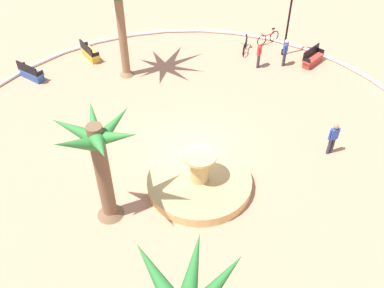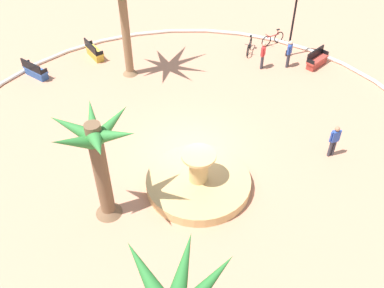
{
  "view_description": "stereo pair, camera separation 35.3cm",
  "coord_description": "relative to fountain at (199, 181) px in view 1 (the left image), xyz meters",
  "views": [
    {
      "loc": [
        -3.83,
        13.96,
        13.26
      ],
      "look_at": [
        -0.29,
        0.6,
        1.0
      ],
      "focal_mm": 40.21,
      "sensor_mm": 36.0,
      "label": 1
    },
    {
      "loc": [
        -4.17,
        13.87,
        13.26
      ],
      "look_at": [
        -0.29,
        0.6,
        1.0
      ],
      "focal_mm": 40.21,
      "sensor_mm": 36.0,
      "label": 2
    }
  ],
  "objects": [
    {
      "name": "bicycle_by_lamppost",
      "position": [
        -1.19,
        -13.0,
        0.1
      ],
      "size": [
        1.22,
        1.3,
        0.94
      ],
      "color": "black",
      "rests_on": "ground"
    },
    {
      "name": "ground_plane",
      "position": [
        0.98,
        -2.0,
        -0.28
      ],
      "size": [
        80.0,
        80.0,
        0.0
      ],
      "primitive_type": "plane",
      "color": "tan"
    },
    {
      "name": "bench_west",
      "position": [
        8.82,
        -8.41,
        0.06
      ],
      "size": [
        1.55,
        1.4,
        1.0
      ],
      "color": "gold",
      "rests_on": "ground"
    },
    {
      "name": "bicycle_red_frame",
      "position": [
        0.04,
        -11.65,
        0.1
      ],
      "size": [
        0.44,
        1.72,
        0.94
      ],
      "color": "black",
      "rests_on": "ground"
    },
    {
      "name": "lamppost",
      "position": [
        -2.3,
        -11.88,
        2.14
      ],
      "size": [
        0.32,
        0.32,
        4.14
      ],
      "color": "black",
      "rests_on": "ground"
    },
    {
      "name": "person_cyclist_photo",
      "position": [
        -2.41,
        -10.59,
        0.64
      ],
      "size": [
        0.27,
        0.52,
        1.65
      ],
      "color": "#33333D",
      "rests_on": "ground"
    },
    {
      "name": "palm_tree_by_curb",
      "position": [
        2.99,
        2.34,
        2.9
      ],
      "size": [
        3.22,
        2.98,
        4.73
      ],
      "color": "brown",
      "rests_on": "ground"
    },
    {
      "name": "fountain",
      "position": [
        0.0,
        0.0,
        0.0
      ],
      "size": [
        4.35,
        4.35,
        1.81
      ],
      "color": "tan",
      "rests_on": "ground"
    },
    {
      "name": "bench_east",
      "position": [
        11.04,
        -5.54,
        0.06
      ],
      "size": [
        1.68,
        1.01,
        1.0
      ],
      "color": "#335BA8",
      "rests_on": "ground"
    },
    {
      "name": "person_cyclist_helmet",
      "position": [
        -1.0,
        -10.01,
        0.63
      ],
      "size": [
        0.23,
        0.53,
        1.63
      ],
      "color": "#33333D",
      "rests_on": "ground"
    },
    {
      "name": "plaza_curb",
      "position": [
        0.98,
        -2.0,
        -0.18
      ],
      "size": [
        23.54,
        23.54,
        0.2
      ],
      "primitive_type": "torus",
      "color": "silver",
      "rests_on": "ground"
    },
    {
      "name": "person_pedestrian_stroll",
      "position": [
        -5.2,
        -3.5,
        0.64
      ],
      "size": [
        0.46,
        0.36,
        1.64
      ],
      "color": "#33333D",
      "rests_on": "ground"
    },
    {
      "name": "bench_north",
      "position": [
        -4.02,
        -11.15,
        0.06
      ],
      "size": [
        1.21,
        1.64,
        1.0
      ],
      "color": "#B73D33",
      "rests_on": "ground"
    }
  ]
}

